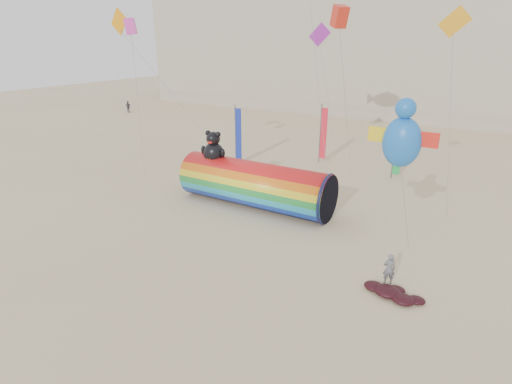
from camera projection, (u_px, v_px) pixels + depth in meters
The scene contains 6 objects.
ground at pixel (235, 239), 22.26m from camera, with size 160.00×160.00×0.00m, color #CCB58C.
hotel_building at pixel (334, 40), 61.16m from camera, with size 60.40×15.40×20.60m.
windsock_assembly at pixel (255, 183), 26.13m from camera, with size 10.35×3.15×4.77m.
kite_handler at pixel (389, 269), 17.95m from camera, with size 0.55×0.36×1.50m, color slate.
fabric_bundle at pixel (392, 293), 17.22m from camera, with size 2.62×1.35×0.41m.
festival_banners at pixel (316, 138), 33.66m from camera, with size 13.66×4.16×5.20m.
Camera 1 is at (11.19, -16.43, 10.40)m, focal length 28.00 mm.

